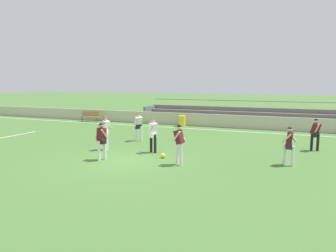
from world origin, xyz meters
name	(u,v)px	position (x,y,z in m)	size (l,w,h in m)	color
ground_plane	(122,161)	(0.00, 0.00, 0.00)	(160.00, 160.00, 0.00)	#477033
field_line_sideline	(193,129)	(0.00, 10.26, 0.00)	(44.00, 0.12, 0.01)	white
field_line_penalty_mark	(8,137)	(-9.86, 2.63, 0.00)	(0.12, 4.40, 0.01)	white
sideline_wall	(199,120)	(0.00, 11.82, 0.49)	(48.00, 0.16, 0.98)	beige
bleacher_stand	(255,116)	(3.99, 13.91, 0.76)	(18.69, 2.61, 1.90)	#897051
bench_far_left	(90,115)	(-9.71, 10.94, 0.55)	(1.80, 0.40, 0.90)	#99754C
trash_bin	(182,121)	(-1.17, 11.05, 0.43)	(0.57, 0.57, 0.86)	yellow
player_white_on_ball	(153,132)	(0.56, 1.99, 1.00)	(0.44, 0.61, 1.68)	black
player_dark_challenging	(179,141)	(2.52, 0.31, 1.01)	(0.47, 0.49, 1.69)	white
player_dark_wide_left	(102,138)	(-0.90, -0.21, 0.99)	(0.53, 0.53, 1.66)	white
player_white_pressing_high	(105,130)	(-1.90, 1.62, 1.03)	(0.58, 0.44, 1.73)	white
player_dark_wide_right	(289,142)	(6.73, 1.97, 0.96)	(0.62, 0.45, 1.62)	white
player_dark_deep_cover	(315,132)	(7.89, 5.42, 0.96)	(0.54, 0.61, 1.63)	black
player_white_trailing_run	(138,124)	(-1.52, 4.45, 0.98)	(0.52, 0.71, 1.65)	white
soccer_ball	(163,156)	(1.44, 1.16, 0.11)	(0.22, 0.22, 0.22)	yellow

